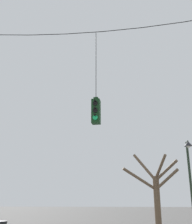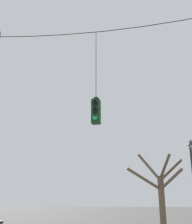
% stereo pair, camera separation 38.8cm
% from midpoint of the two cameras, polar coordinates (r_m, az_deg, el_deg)
% --- Properties ---
extents(span_wire, '(12.27, 0.03, 0.46)m').
position_cam_midpoint_polar(span_wire, '(13.02, 4.56, 16.89)').
color(span_wire, black).
extents(traffic_light_near_right_pole, '(0.34, 0.58, 4.26)m').
position_cam_midpoint_polar(traffic_light_near_right_pole, '(11.43, -0.97, 0.29)').
color(traffic_light_near_right_pole, '#143819').
extents(street_lamp, '(0.41, 0.71, 4.39)m').
position_cam_midpoint_polar(street_lamp, '(14.70, 17.77, -10.70)').
color(street_lamp, '#233323').
rests_on(street_lamp, ground_plane).
extents(bare_tree, '(3.39, 2.51, 4.62)m').
position_cam_midpoint_polar(bare_tree, '(18.40, 11.47, -15.11)').
color(bare_tree, brown).
rests_on(bare_tree, ground_plane).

